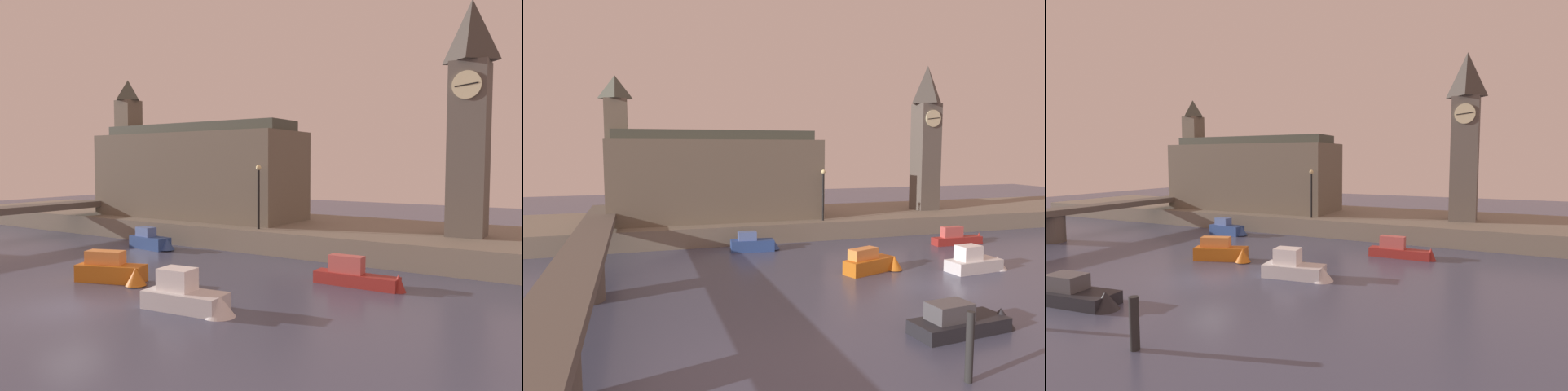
{
  "view_description": "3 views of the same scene",
  "coord_description": "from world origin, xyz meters",
  "views": [
    {
      "loc": [
        17.37,
        -12.73,
        5.85
      ],
      "look_at": [
        -0.65,
        15.34,
        3.72
      ],
      "focal_mm": 34.6,
      "sensor_mm": 36.0,
      "label": 1
    },
    {
      "loc": [
        -15.56,
        -21.95,
        7.57
      ],
      "look_at": [
        -3.82,
        16.11,
        3.6
      ],
      "focal_mm": 33.14,
      "sensor_mm": 36.0,
      "label": 2
    },
    {
      "loc": [
        14.58,
        -18.16,
        6.55
      ],
      "look_at": [
        -0.9,
        14.7,
        3.51
      ],
      "focal_mm": 28.68,
      "sensor_mm": 36.0,
      "label": 3
    }
  ],
  "objects": [
    {
      "name": "boat_tour_blue",
      "position": [
        -7.31,
        11.96,
        0.53
      ],
      "size": [
        3.75,
        1.47,
        1.47
      ],
      "color": "#2D4C93",
      "rests_on": "ground"
    },
    {
      "name": "boat_patrol_orange",
      "position": [
        -1.93,
        3.94,
        0.58
      ],
      "size": [
        4.16,
        2.2,
        1.51
      ],
      "color": "orange",
      "rests_on": "ground"
    },
    {
      "name": "clock_tower",
      "position": [
        11.62,
        19.08,
        8.75
      ],
      "size": [
        2.33,
        2.38,
        13.94
      ],
      "color": "#5B544C",
      "rests_on": "far_embankment"
    },
    {
      "name": "boat_dinghy_red",
      "position": [
        8.69,
        9.62,
        0.47
      ],
      "size": [
        4.53,
        0.96,
        1.62
      ],
      "color": "maroon",
      "rests_on": "ground"
    },
    {
      "name": "boat_ferry_white",
      "position": [
        4.44,
        2.29,
        0.54
      ],
      "size": [
        4.19,
        1.81,
        1.65
      ],
      "color": "silver",
      "rests_on": "ground"
    },
    {
      "name": "streetlamp",
      "position": [
        -0.7,
        15.15,
        4.13
      ],
      "size": [
        0.36,
        0.36,
        4.26
      ],
      "color": "black",
      "rests_on": "far_embankment"
    },
    {
      "name": "far_embankment",
      "position": [
        0.0,
        20.0,
        0.75
      ],
      "size": [
        70.0,
        12.0,
        1.5
      ],
      "primitive_type": "cube",
      "color": "slate",
      "rests_on": "ground"
    },
    {
      "name": "ground_plane",
      "position": [
        0.0,
        0.0,
        0.0
      ],
      "size": [
        120.0,
        120.0,
        0.0
      ],
      "primitive_type": "plane",
      "color": "#474C66"
    },
    {
      "name": "parliament_hall",
      "position": [
        -9.44,
        18.86,
        5.21
      ],
      "size": [
        17.57,
        6.19,
        11.76
      ],
      "color": "#6B6051",
      "rests_on": "far_embankment"
    }
  ]
}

